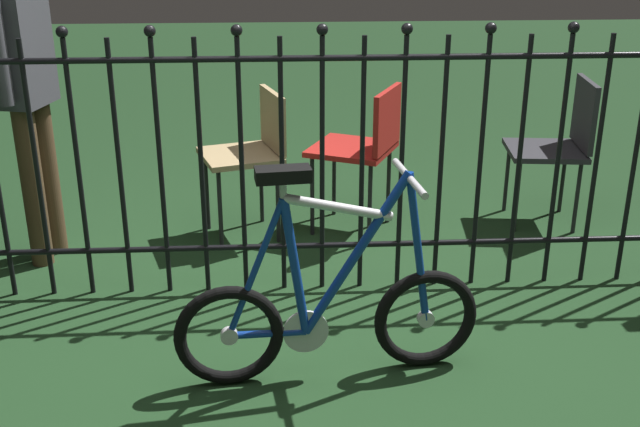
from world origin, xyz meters
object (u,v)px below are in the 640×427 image
person_visitor (25,72)px  chair_red (365,142)px  bicycle (329,309)px  chair_charcoal (561,139)px  chair_tan (253,147)px

person_visitor → chair_red: bearing=9.0°
bicycle → chair_charcoal: 2.11m
chair_charcoal → person_visitor: size_ratio=0.51×
chair_charcoal → chair_red: size_ratio=1.02×
chair_tan → chair_red: (0.62, 0.01, 0.01)m
bicycle → chair_tan: 1.51m
chair_charcoal → chair_tan: bearing=-177.4°
chair_red → person_visitor: person_visitor is taller
bicycle → chair_charcoal: size_ratio=1.42×
person_visitor → chair_tan: bearing=13.3°
bicycle → chair_red: (0.30, 1.47, 0.24)m
chair_charcoal → chair_red: 1.13m
bicycle → person_visitor: (-1.41, 1.20, 0.70)m
bicycle → chair_tan: size_ratio=1.47×
chair_tan → person_visitor: bearing=-166.7°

